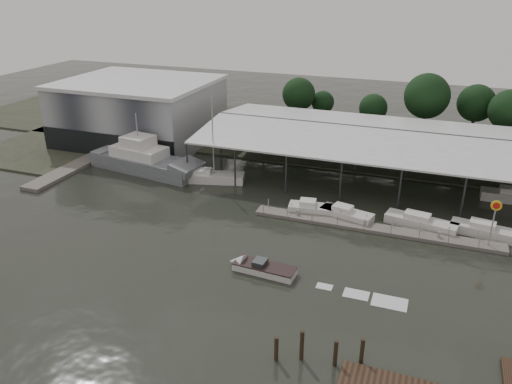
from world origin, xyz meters
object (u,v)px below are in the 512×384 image
(white_sailboat, at_px, (210,177))
(speedboat_underway, at_px, (259,267))
(grey_trawler, at_px, (146,161))
(shell_fuel_sign, at_px, (494,215))

(white_sailboat, height_order, speedboat_underway, white_sailboat)
(grey_trawler, relative_size, speedboat_underway, 1.02)
(grey_trawler, bearing_deg, shell_fuel_sign, -0.30)
(grey_trawler, xyz_separation_m, speedboat_underway, (24.99, -19.91, -1.19))
(speedboat_underway, bearing_deg, white_sailboat, -49.67)
(shell_fuel_sign, relative_size, grey_trawler, 0.30)
(speedboat_underway, bearing_deg, shell_fuel_sign, -145.63)
(shell_fuel_sign, height_order, speedboat_underway, shell_fuel_sign)
(shell_fuel_sign, distance_m, white_sailboat, 36.49)
(white_sailboat, xyz_separation_m, speedboat_underway, (14.42, -19.39, -0.25))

